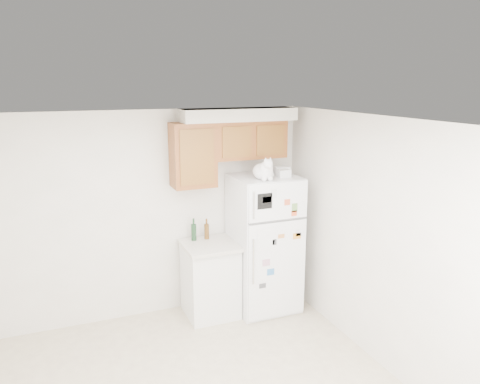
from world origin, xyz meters
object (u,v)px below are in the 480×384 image
cat (264,171)px  bottle_green (194,229)px  storage_box_back (282,171)px  bottle_amber (207,229)px  refrigerator (264,243)px  storage_box_front (284,173)px  base_counter (210,279)px

cat → bottle_green: size_ratio=1.45×
storage_box_back → bottle_green: (-1.07, 0.23, -0.69)m
bottle_amber → refrigerator: bearing=-19.8°
bottle_green → cat: bearing=-29.8°
refrigerator → storage_box_front: 0.92m
bottle_amber → base_counter: bearing=-96.3°
refrigerator → cat: (-0.10, -0.17, 0.95)m
cat → storage_box_front: (0.28, 0.04, -0.06)m
refrigerator → storage_box_front: storage_box_front is taller
storage_box_back → bottle_amber: bearing=176.5°
bottle_green → bottle_amber: 0.16m
storage_box_back → bottle_amber: 1.17m
cat → storage_box_back: 0.39m
storage_box_front → bottle_amber: storage_box_front is taller
storage_box_back → bottle_green: 1.29m
cat → storage_box_back: size_ratio=2.23×
refrigerator → storage_box_front: (0.18, -0.13, 0.89)m
storage_box_back → bottle_amber: size_ratio=0.70×
base_counter → bottle_amber: size_ratio=3.58×
refrigerator → base_counter: refrigerator is taller
refrigerator → base_counter: bearing=173.9°
refrigerator → bottle_amber: (-0.67, 0.24, 0.20)m
bottle_green → bottle_amber: (0.16, -0.01, -0.01)m
cat → bottle_green: bearing=150.2°
cat → bottle_amber: 1.04m
cat → bottle_amber: (-0.57, 0.41, -0.76)m
storage_box_back → bottle_amber: (-0.91, 0.22, -0.70)m
storage_box_front → bottle_amber: size_ratio=0.58×
refrigerator → bottle_green: 0.89m
base_counter → cat: cat is taller
storage_box_back → refrigerator: bearing=-164.5°
bottle_green → bottle_amber: bearing=-3.1°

